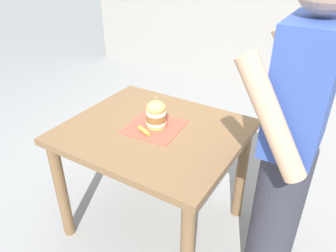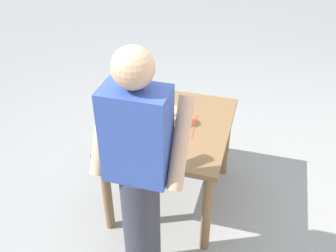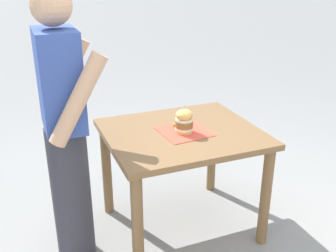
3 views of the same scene
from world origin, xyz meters
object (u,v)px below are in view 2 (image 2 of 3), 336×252
at_px(patio_table, 171,138).
at_px(pickle_spear, 164,120).
at_px(sandwich, 176,115).
at_px(diner_across_table, 139,176).

relative_size(patio_table, pickle_spear, 10.76).
bearing_deg(pickle_spear, patio_table, 166.52).
distance_m(sandwich, pickle_spear, 0.12).
xyz_separation_m(patio_table, sandwich, (-0.03, -0.00, 0.21)).
bearing_deg(diner_across_table, pickle_spear, -84.48).
relative_size(patio_table, diner_across_table, 0.59).
bearing_deg(pickle_spear, diner_across_table, 95.52).
height_order(patio_table, sandwich, sandwich).
distance_m(patio_table, pickle_spear, 0.16).
xyz_separation_m(patio_table, diner_across_table, (-0.01, 0.75, 0.26)).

